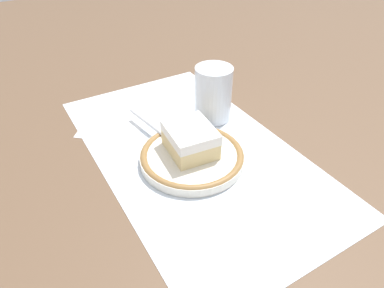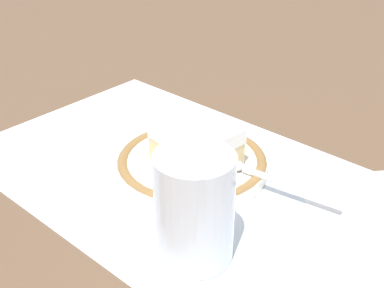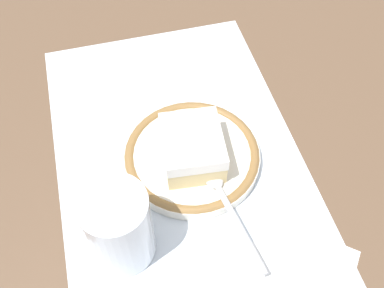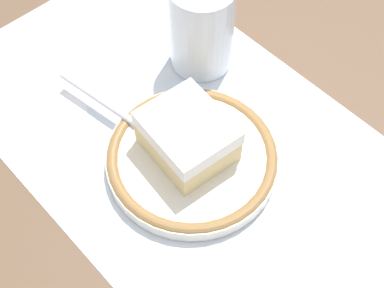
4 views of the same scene
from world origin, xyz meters
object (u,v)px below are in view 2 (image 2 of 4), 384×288
object	(u,v)px
spoon	(254,172)
cup	(194,214)
cake_slice	(196,144)
napkin	(367,208)
plate	(192,163)

from	to	relation	value
spoon	cup	distance (m)	0.13
cup	spoon	bearing A→B (deg)	-79.48
cake_slice	napkin	world-z (taller)	cake_slice
plate	cake_slice	distance (m)	0.03
cup	napkin	bearing A→B (deg)	-117.43
plate	cup	distance (m)	0.15
cake_slice	plate	bearing A→B (deg)	-10.92
spoon	cup	bearing A→B (deg)	100.52
napkin	cup	bearing A→B (deg)	62.57
cup	cake_slice	bearing A→B (deg)	-49.21
plate	cake_slice	bearing A→B (deg)	169.08
cake_slice	spoon	distance (m)	0.07
napkin	plate	bearing A→B (deg)	19.58
spoon	plate	bearing A→B (deg)	14.63
cake_slice	napkin	xyz separation A→B (m)	(-0.18, -0.07, -0.04)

